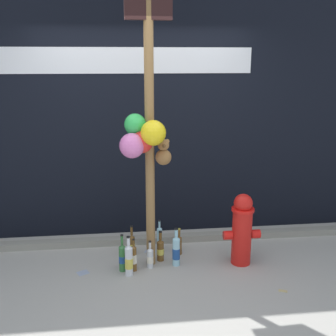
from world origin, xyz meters
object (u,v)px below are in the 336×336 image
object	(u,v)px
bottle_5	(176,251)
bottle_6	(122,257)
memorial_post	(146,120)
bottle_4	(134,258)
bottle_7	(150,258)
bottle_3	(159,238)
bottle_8	(132,244)
bottle_0	(179,244)
fire_hydrant	(242,229)
bottle_2	(129,260)
bottle_1	(160,249)

from	to	relation	value
bottle_5	bottle_6	xyz separation A→B (m)	(-0.56, -0.06, -0.01)
memorial_post	bottle_5	world-z (taller)	memorial_post
bottle_5	bottle_4	bearing A→B (deg)	-171.76
bottle_7	bottle_3	bearing A→B (deg)	70.33
bottle_3	bottle_8	bearing A→B (deg)	-171.03
bottle_0	fire_hydrant	bearing A→B (deg)	-24.04
fire_hydrant	bottle_2	xyz separation A→B (m)	(-1.19, -0.12, -0.23)
bottle_8	bottle_7	bearing A→B (deg)	-61.56
bottle_4	bottle_8	xyz separation A→B (m)	(-0.01, 0.38, -0.02)
bottle_7	bottle_5	bearing A→B (deg)	4.08
bottle_4	bottle_6	bearing A→B (deg)	175.23
bottle_3	bottle_2	bearing A→B (deg)	-124.88
bottle_6	bottle_0	bearing A→B (deg)	25.91
bottle_1	bottle_4	bearing A→B (deg)	-146.84
bottle_0	bottle_3	xyz separation A→B (m)	(-0.21, 0.11, 0.03)
bottle_1	bottle_0	bearing A→B (deg)	29.30
fire_hydrant	bottle_4	xyz separation A→B (m)	(-1.14, -0.04, -0.25)
bottle_6	bottle_7	xyz separation A→B (m)	(0.29, 0.04, -0.04)
bottle_1	bottle_3	size ratio (longest dim) A/B	0.91
bottle_3	bottle_8	size ratio (longest dim) A/B	1.10
bottle_0	bottle_5	bearing A→B (deg)	-104.62
fire_hydrant	bottle_2	size ratio (longest dim) A/B	1.84
bottle_0	bottle_6	size ratio (longest dim) A/B	0.77
memorial_post	bottle_3	size ratio (longest dim) A/B	7.60
bottle_4	bottle_6	world-z (taller)	bottle_6
bottle_4	bottle_7	size ratio (longest dim) A/B	1.18
fire_hydrant	bottle_6	world-z (taller)	fire_hydrant
bottle_4	bottle_5	world-z (taller)	bottle_5
bottle_6	bottle_7	distance (m)	0.29
bottle_2	bottle_4	xyz separation A→B (m)	(0.05, 0.09, -0.02)
memorial_post	bottle_6	distance (m)	1.42
fire_hydrant	bottle_1	size ratio (longest dim) A/B	2.29
bottle_2	bottle_0	bearing A→B (deg)	35.59
bottle_3	bottle_4	distance (m)	0.52
bottle_3	bottle_6	xyz separation A→B (m)	(-0.42, -0.41, -0.00)
bottle_0	bottle_7	size ratio (longest dim) A/B	1.02
bottle_5	bottle_3	bearing A→B (deg)	111.56
fire_hydrant	bottle_5	world-z (taller)	fire_hydrant
bottle_5	bottle_8	xyz separation A→B (m)	(-0.46, 0.31, -0.05)
fire_hydrant	bottle_6	bearing A→B (deg)	-178.82
memorial_post	bottle_2	distance (m)	1.41
fire_hydrant	bottle_7	bearing A→B (deg)	179.43
bottle_2	bottle_4	size ratio (longest dim) A/B	1.20
bottle_3	bottle_6	bearing A→B (deg)	-135.51
fire_hydrant	bottle_8	bearing A→B (deg)	163.55
bottle_0	bottle_4	distance (m)	0.60
bottle_5	bottle_1	bearing A→B (deg)	140.55
fire_hydrant	bottle_1	world-z (taller)	fire_hydrant
memorial_post	bottle_2	world-z (taller)	memorial_post
bottle_3	bottle_6	size ratio (longest dim) A/B	0.93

